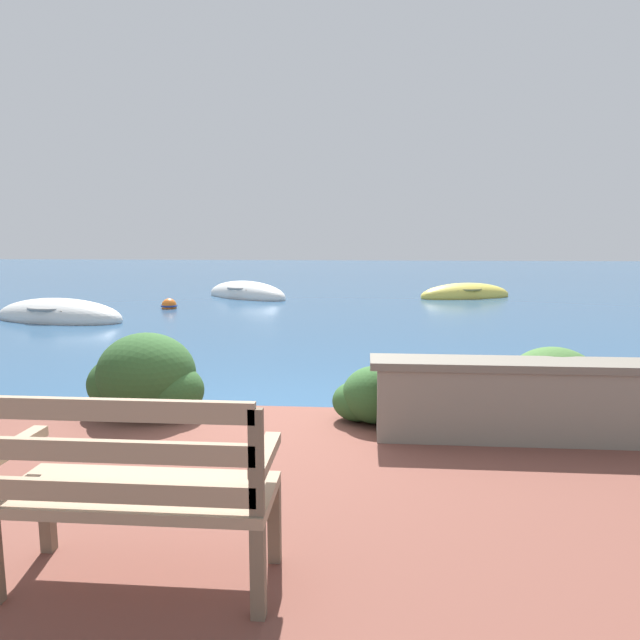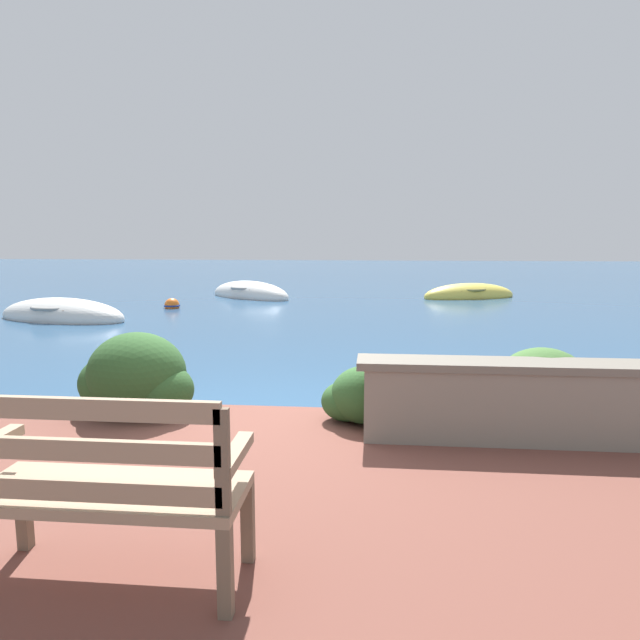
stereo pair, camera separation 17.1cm
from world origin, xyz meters
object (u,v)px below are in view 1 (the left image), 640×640
Objects in this scene: rowboat_far at (465,295)px; mooring_buoy at (169,306)px; rowboat_mid at (247,295)px; rowboat_nearest at (59,317)px; park_bench at (135,487)px.

rowboat_far is 7.39× the size of mooring_buoy.
rowboat_mid is 1.03× the size of rowboat_far.
rowboat_mid is at bearing 63.39° from mooring_buoy.
rowboat_mid is at bearing 72.35° from rowboat_nearest.
rowboat_mid reaches higher than mooring_buoy.
mooring_buoy is (1.68, 2.22, -0.00)m from rowboat_nearest.
rowboat_nearest is 2.78m from mooring_buoy.
rowboat_nearest is at bearing 8.17° from rowboat_far.
rowboat_far reaches higher than mooring_buoy.
rowboat_mid is at bearing -17.44° from rowboat_far.
park_bench reaches higher than rowboat_nearest.
rowboat_mid is (3.09, 5.03, 0.00)m from rowboat_nearest.
rowboat_mid is at bearing 93.26° from park_bench.
park_bench is at bearing -43.28° from rowboat_mid.
rowboat_mid reaches higher than rowboat_far.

